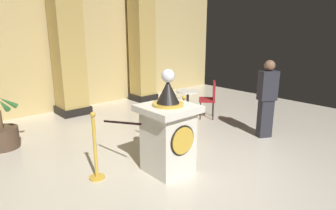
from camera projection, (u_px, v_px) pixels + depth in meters
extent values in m
plane|color=beige|center=(188.00, 172.00, 4.65)|extent=(11.86, 11.86, 0.00)
cube|color=tan|center=(58.00, 37.00, 7.81)|extent=(11.86, 0.16, 4.02)
cube|color=silver|center=(168.00, 142.00, 4.57)|extent=(0.65, 0.65, 1.00)
cube|color=silver|center=(168.00, 109.00, 4.43)|extent=(0.81, 0.81, 0.10)
cylinder|color=gold|center=(183.00, 141.00, 4.30)|extent=(0.42, 0.03, 0.42)
cylinder|color=black|center=(182.00, 141.00, 4.30)|extent=(0.47, 0.01, 0.47)
cylinder|color=gold|center=(168.00, 104.00, 4.41)|extent=(0.48, 0.48, 0.04)
cone|color=black|center=(168.00, 92.00, 4.36)|extent=(0.36, 0.36, 0.36)
cylinder|color=gold|center=(168.00, 81.00, 4.32)|extent=(0.03, 0.03, 0.05)
sphere|color=silver|center=(168.00, 76.00, 4.30)|extent=(0.20, 0.20, 0.20)
cylinder|color=gold|center=(183.00, 143.00, 5.79)|extent=(0.24, 0.24, 0.03)
cylinder|color=gold|center=(184.00, 122.00, 5.67)|extent=(0.05, 0.05, 0.92)
sphere|color=gold|center=(184.00, 97.00, 5.55)|extent=(0.08, 0.08, 0.08)
cylinder|color=gold|center=(97.00, 177.00, 4.44)|extent=(0.24, 0.24, 0.03)
cylinder|color=gold|center=(95.00, 149.00, 4.32)|extent=(0.05, 0.05, 0.99)
sphere|color=gold|center=(93.00, 115.00, 4.19)|extent=(0.08, 0.08, 0.08)
cylinder|color=black|center=(166.00, 111.00, 5.25)|extent=(0.10, 1.00, 0.22)
cylinder|color=black|center=(121.00, 123.00, 4.58)|extent=(0.10, 1.00, 0.22)
sphere|color=black|center=(145.00, 121.00, 4.94)|extent=(0.04, 0.04, 0.04)
cube|color=black|center=(143.00, 97.00, 9.38)|extent=(0.70, 0.70, 0.20)
cube|color=tan|center=(142.00, 39.00, 8.91)|extent=(0.61, 0.61, 3.86)
cube|color=black|center=(73.00, 110.00, 7.86)|extent=(0.78, 0.78, 0.20)
cube|color=tan|center=(67.00, 41.00, 7.40)|extent=(0.67, 0.67, 3.86)
cylinder|color=#4C3828|center=(3.00, 138.00, 5.54)|extent=(0.58, 0.58, 0.41)
cylinder|color=brown|center=(0.00, 120.00, 5.44)|extent=(0.08, 0.08, 0.34)
cone|color=#2D662D|center=(8.00, 102.00, 5.48)|extent=(0.35, 0.12, 0.30)
cone|color=#2D662D|center=(3.00, 105.00, 5.28)|extent=(0.19, 0.37, 0.24)
cube|color=#26262D|center=(265.00, 118.00, 6.08)|extent=(0.33, 0.29, 0.81)
cube|color=#26262D|center=(268.00, 86.00, 5.90)|extent=(0.42, 0.36, 0.61)
sphere|color=brown|center=(270.00, 65.00, 5.79)|extent=(0.22, 0.22, 0.22)
cylinder|color=#332D28|center=(187.00, 120.00, 7.24)|extent=(0.39, 0.39, 0.03)
cylinder|color=#332D28|center=(188.00, 106.00, 7.14)|extent=(0.06, 0.06, 0.76)
cylinder|color=silver|center=(188.00, 91.00, 7.05)|extent=(0.56, 0.56, 0.03)
cylinder|color=black|center=(200.00, 108.00, 7.60)|extent=(0.03, 0.03, 0.45)
cylinder|color=black|center=(200.00, 111.00, 7.29)|extent=(0.03, 0.03, 0.45)
cylinder|color=black|center=(213.00, 108.00, 7.56)|extent=(0.03, 0.03, 0.45)
cylinder|color=black|center=(213.00, 111.00, 7.25)|extent=(0.03, 0.03, 0.45)
cube|color=maroon|center=(207.00, 100.00, 7.36)|extent=(0.56, 0.56, 0.06)
cube|color=maroon|center=(214.00, 90.00, 7.27)|extent=(0.33, 0.31, 0.45)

